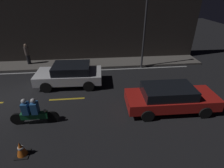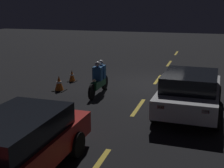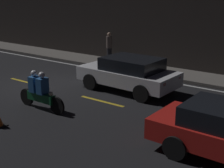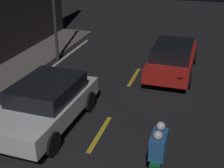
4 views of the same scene
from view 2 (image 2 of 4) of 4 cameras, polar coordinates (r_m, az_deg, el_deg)
The scene contains 11 objects.
ground_plane at distance 14.52m, azimuth 7.78°, elevation -0.04°, with size 56.00×56.00×0.00m, color black.
lane_dash_a at distance 24.27m, azimuth 11.69°, elevation 5.55°, with size 2.00×0.14×0.01m.
lane_dash_b at distance 19.85m, azimuth 10.40°, elevation 3.72°, with size 2.00×0.14×0.01m.
lane_dash_c at distance 15.48m, azimuth 8.39°, elevation 0.84°, with size 2.00×0.14×0.01m.
lane_dash_d at distance 11.21m, azimuth 4.83°, elevation -4.26°, with size 2.00×0.14×0.01m.
lane_dash_e at distance 7.23m, azimuth -3.08°, elevation -15.16°, with size 2.00×0.14×0.01m.
sedan_white at distance 10.72m, azimuth 14.04°, elevation -1.26°, with size 4.20×2.13×1.41m.
taxi_red at distance 6.80m, azimuth -17.94°, elevation -11.07°, with size 4.60×1.91×1.35m.
motorcycle at distance 12.69m, azimuth -2.39°, elevation 1.01°, with size 2.19×0.36×1.38m.
traffic_cone_near at distance 14.96m, azimuth -7.32°, elevation 1.50°, with size 0.38×0.38×0.57m.
traffic_cone_mid at distance 13.43m, azimuth -9.66°, elevation 0.10°, with size 0.50×0.50×0.65m.
Camera 2 is at (13.91, 2.20, 3.55)m, focal length 50.00 mm.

